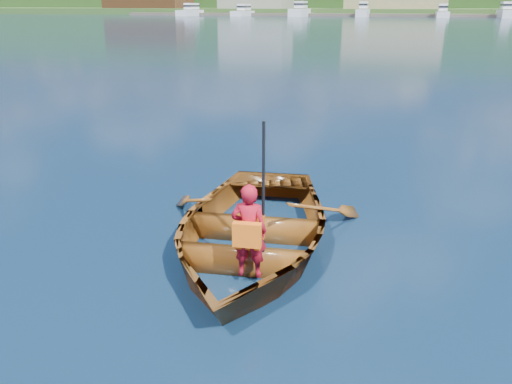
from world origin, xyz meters
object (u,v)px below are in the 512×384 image
Objects in this scene: child_paddler at (249,231)px; marina_yachts at (423,12)px; dock at (386,15)px; rowboat at (250,229)px.

marina_yachts reaches higher than child_paddler.
dock is 10.81m from marina_yachts.
child_paddler is at bearing -87.77° from dock.
child_paddler is 143.89m from marina_yachts.
rowboat is 143.02m from marina_yachts.
rowboat is at bearing -91.68° from marina_yachts.
child_paddler is 148.60m from dock.
dock is at bearing 154.35° from marina_yachts.
dock is 1.12× the size of marina_yachts.
rowboat is 0.99m from child_paddler.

